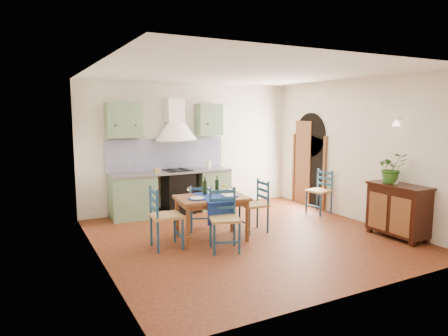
{
  "coord_description": "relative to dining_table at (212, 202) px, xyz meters",
  "views": [
    {
      "loc": [
        -3.5,
        -5.77,
        2.15
      ],
      "look_at": [
        -0.32,
        0.3,
        1.2
      ],
      "focal_mm": 32.0,
      "sensor_mm": 36.0,
      "label": 1
    }
  ],
  "objects": [
    {
      "name": "back_wall",
      "position": [
        0.15,
        2.12,
        0.39
      ],
      "size": [
        5.0,
        0.96,
        2.8
      ],
      "color": "silver",
      "rests_on": "ground"
    },
    {
      "name": "chair_left",
      "position": [
        -0.86,
        -0.04,
        -0.14
      ],
      "size": [
        0.49,
        0.49,
        1.0
      ],
      "color": "navy",
      "rests_on": "ground"
    },
    {
      "name": "potted_plant",
      "position": [
        2.88,
        -1.22,
        0.54
      ],
      "size": [
        0.6,
        0.56,
        0.53
      ],
      "primitive_type": "imported",
      "rotation": [
        0.0,
        0.0,
        -0.38
      ],
      "color": "#2A5A1A",
      "rests_on": "sideboard"
    },
    {
      "name": "chair_right",
      "position": [
        0.91,
        0.07,
        -0.17
      ],
      "size": [
        0.46,
        0.46,
        0.94
      ],
      "color": "navy",
      "rests_on": "ground"
    },
    {
      "name": "chair_far",
      "position": [
        0.04,
        0.55,
        -0.21
      ],
      "size": [
        0.54,
        0.54,
        0.87
      ],
      "color": "navy",
      "rests_on": "ground"
    },
    {
      "name": "dining_table",
      "position": [
        0.0,
        0.0,
        0.0
      ],
      "size": [
        1.24,
        0.95,
        1.06
      ],
      "color": "brown",
      "rests_on": "ground"
    },
    {
      "name": "left_wall",
      "position": [
        -1.88,
        -0.17,
        0.74
      ],
      "size": [
        0.04,
        5.0,
        2.8
      ],
      "primitive_type": "cube",
      "color": "silver",
      "rests_on": "ground"
    },
    {
      "name": "chair_spare",
      "position": [
        2.86,
        0.56,
        -0.18
      ],
      "size": [
        0.51,
        0.51,
        0.93
      ],
      "color": "navy",
      "rests_on": "ground"
    },
    {
      "name": "ceiling",
      "position": [
        0.62,
        -0.17,
        2.15
      ],
      "size": [
        5.0,
        5.0,
        0.01
      ],
      "primitive_type": "cube",
      "color": "silver",
      "rests_on": "back_wall"
    },
    {
      "name": "floor",
      "position": [
        0.62,
        -0.17,
        -0.66
      ],
      "size": [
        5.0,
        5.0,
        0.0
      ],
      "primitive_type": "plane",
      "color": "#46160F",
      "rests_on": "ground"
    },
    {
      "name": "sideboard",
      "position": [
        2.88,
        -1.4,
        -0.15
      ],
      "size": [
        0.5,
        1.05,
        0.94
      ],
      "color": "black",
      "rests_on": "ground"
    },
    {
      "name": "chair_near",
      "position": [
        -0.06,
        -0.56,
        -0.16
      ],
      "size": [
        0.57,
        0.57,
        0.97
      ],
      "color": "navy",
      "rests_on": "ground"
    },
    {
      "name": "right_wall",
      "position": [
        3.12,
        0.11,
        0.68
      ],
      "size": [
        0.26,
        5.0,
        2.8
      ],
      "color": "silver",
      "rests_on": "ground"
    }
  ]
}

